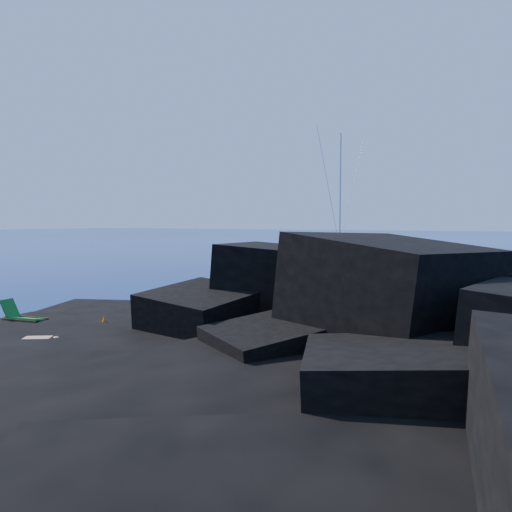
{
  "coord_description": "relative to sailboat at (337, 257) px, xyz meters",
  "views": [
    {
      "loc": [
        16.91,
        -9.27,
        3.87
      ],
      "look_at": [
        3.6,
        13.96,
        2.0
      ],
      "focal_mm": 35.0,
      "sensor_mm": 36.0,
      "label": 1
    }
  ],
  "objects": [
    {
      "name": "beach",
      "position": [
        6.66,
        -41.19,
        0.0
      ],
      "size": [
        9.08,
        6.86,
        0.7
      ],
      "primitive_type": "cube",
      "rotation": [
        0.0,
        0.0,
        -0.1
      ],
      "color": "black",
      "rests_on": "ground"
    },
    {
      "name": "marker_cone",
      "position": [
        6.93,
        -39.61,
        0.6
      ],
      "size": [
        0.43,
        0.43,
        0.5
      ],
      "primitive_type": "cone",
      "rotation": [
        0.0,
        0.0,
        0.4
      ],
      "color": "#D35F0B",
      "rests_on": "beach"
    },
    {
      "name": "sailboat",
      "position": [
        0.0,
        0.0,
        0.0
      ],
      "size": [
        4.23,
        13.04,
        13.42
      ],
      "primitive_type": null,
      "rotation": [
        0.0,
        0.0,
        -0.12
      ],
      "color": "white",
      "rests_on": "ground"
    },
    {
      "name": "headland",
      "position": [
        15.16,
        -38.69,
        0.0
      ],
      "size": [
        24.0,
        24.0,
        3.6
      ],
      "primitive_type": null,
      "color": "black",
      "rests_on": "ground"
    },
    {
      "name": "surf_foam",
      "position": [
        7.16,
        -36.69,
        0.0
      ],
      "size": [
        10.0,
        8.0,
        0.06
      ],
      "primitive_type": null,
      "color": "white",
      "rests_on": "ground"
    },
    {
      "name": "sunbather",
      "position": [
        6.97,
        -42.1,
        0.54
      ],
      "size": [
        1.82,
        1.44,
        0.27
      ],
      "primitive_type": null,
      "rotation": [
        0.0,
        0.0,
        0.59
      ],
      "color": "tan",
      "rests_on": "towel"
    },
    {
      "name": "towel",
      "position": [
        6.97,
        -42.1,
        0.38
      ],
      "size": [
        2.14,
        1.86,
        0.05
      ],
      "primitive_type": "cube",
      "rotation": [
        0.0,
        0.0,
        0.59
      ],
      "color": "white",
      "rests_on": "beach"
    },
    {
      "name": "deck_chair",
      "position": [
        4.4,
        -40.66,
        0.86
      ],
      "size": [
        1.56,
        0.88,
        1.01
      ],
      "primitive_type": null,
      "rotation": [
        0.0,
        0.0,
        0.17
      ],
      "color": "#186F26",
      "rests_on": "beach"
    }
  ]
}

